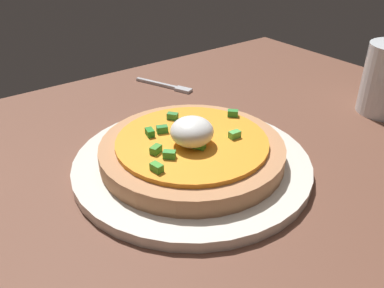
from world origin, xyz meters
TOP-DOWN VIEW (x-y plane):
  - dining_table at (0.00, 0.00)cm, footprint 91.62×64.88cm
  - plate at (-1.13, -1.68)cm, footprint 27.24×27.24cm
  - pizza at (-1.17, -1.72)cm, footprint 20.97×20.97cm
  - fork at (10.27, 20.33)cm, footprint 5.10×10.50cm

SIDE VIEW (x-z plane):
  - dining_table at x=0.00cm, z-range 0.00..3.22cm
  - fork at x=10.27cm, z-range 3.22..3.72cm
  - plate at x=-1.13cm, z-range 3.22..4.44cm
  - pizza at x=-1.17cm, z-range 3.00..8.71cm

